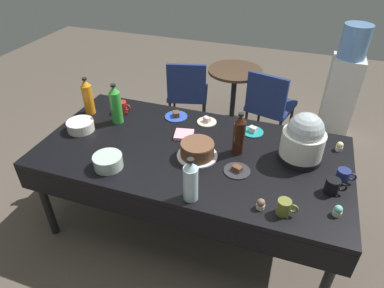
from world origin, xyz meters
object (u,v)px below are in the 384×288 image
(slow_cooker, at_px, (303,139))
(coffee_mug_navy, at_px, (343,176))
(water_cooler, at_px, (343,85))
(soda_bottle_cola, at_px, (239,135))
(cupcake_rose, at_px, (340,146))
(coffee_mug_red, at_px, (122,107))
(potluck_table, at_px, (192,157))
(cupcake_vanilla, at_px, (338,211))
(round_cafe_table, at_px, (234,88))
(dessert_plate_charcoal, at_px, (237,170))
(dessert_plate_cream, at_px, (207,121))
(soda_bottle_orange_juice, at_px, (88,97))
(dessert_plate_cobalt, at_px, (176,116))
(frosted_layer_cake, at_px, (197,150))
(soda_bottle_lime_soda, at_px, (116,105))
(coffee_mug_olive, at_px, (284,207))
(maroon_chair_right, at_px, (269,103))
(cupcake_cocoa, at_px, (261,204))
(glass_salad_bowl, at_px, (108,161))
(maroon_chair_left, at_px, (187,91))
(soda_bottle_water, at_px, (191,181))
(coffee_mug_black, at_px, (333,186))

(slow_cooker, height_order, coffee_mug_navy, slow_cooker)
(water_cooler, bearing_deg, soda_bottle_cola, -113.51)
(cupcake_rose, distance_m, coffee_mug_red, 1.73)
(potluck_table, bearing_deg, cupcake_vanilla, -18.22)
(round_cafe_table, bearing_deg, dessert_plate_charcoal, -76.74)
(dessert_plate_cream, relative_size, water_cooler, 0.13)
(dessert_plate_cream, bearing_deg, soda_bottle_orange_juice, -169.96)
(dessert_plate_cream, relative_size, cupcake_vanilla, 2.33)
(dessert_plate_cobalt, bearing_deg, potluck_table, -55.02)
(dessert_plate_cream, xyz_separation_m, coffee_mug_red, (-0.72, -0.08, 0.04))
(soda_bottle_orange_juice, bearing_deg, dessert_plate_charcoal, -14.70)
(cupcake_vanilla, bearing_deg, potluck_table, 161.78)
(potluck_table, relative_size, round_cafe_table, 3.06)
(potluck_table, height_order, frosted_layer_cake, frosted_layer_cake)
(dessert_plate_cream, xyz_separation_m, soda_bottle_lime_soda, (-0.68, -0.22, 0.14))
(soda_bottle_lime_soda, distance_m, coffee_mug_olive, 1.50)
(maroon_chair_right, bearing_deg, cupcake_cocoa, -84.32)
(potluck_table, relative_size, dessert_plate_cream, 14.00)
(slow_cooker, bearing_deg, dessert_plate_cobalt, 166.03)
(glass_salad_bowl, bearing_deg, cupcake_rose, 25.76)
(maroon_chair_left, bearing_deg, cupcake_rose, -34.26)
(coffee_mug_red, bearing_deg, coffee_mug_olive, -27.11)
(round_cafe_table, bearing_deg, soda_bottle_water, -84.42)
(coffee_mug_black, xyz_separation_m, coffee_mug_red, (-1.68, 0.45, 0.00))
(dessert_plate_cobalt, relative_size, dessert_plate_charcoal, 1.06)
(potluck_table, height_order, soda_bottle_orange_juice, soda_bottle_orange_juice)
(slow_cooker, xyz_separation_m, coffee_mug_red, (-1.47, 0.18, -0.11))
(coffee_mug_navy, distance_m, coffee_mug_red, 1.77)
(dessert_plate_charcoal, distance_m, coffee_mug_black, 0.59)
(frosted_layer_cake, xyz_separation_m, maroon_chair_left, (-0.59, 1.44, -0.31))
(coffee_mug_navy, bearing_deg, soda_bottle_orange_juice, 173.40)
(cupcake_rose, height_order, soda_bottle_water, soda_bottle_water)
(cupcake_rose, xyz_separation_m, soda_bottle_orange_juice, (-1.98, -0.12, 0.12))
(soda_bottle_cola, xyz_separation_m, round_cafe_table, (-0.36, 1.52, -0.40))
(frosted_layer_cake, bearing_deg, cupcake_cocoa, -34.93)
(glass_salad_bowl, relative_size, coffee_mug_red, 1.56)
(dessert_plate_cobalt, distance_m, maroon_chair_right, 1.22)
(slow_cooker, relative_size, water_cooler, 0.29)
(soda_bottle_lime_soda, distance_m, coffee_mug_red, 0.19)
(glass_salad_bowl, bearing_deg, soda_bottle_lime_soda, 113.16)
(soda_bottle_lime_soda, bearing_deg, water_cooler, 43.61)
(glass_salad_bowl, relative_size, cupcake_vanilla, 2.89)
(cupcake_rose, relative_size, cupcake_vanilla, 1.00)
(coffee_mug_red, xyz_separation_m, round_cafe_table, (0.68, 1.29, -0.30))
(soda_bottle_orange_juice, bearing_deg, dessert_plate_cream, 10.04)
(cupcake_rose, xyz_separation_m, coffee_mug_olive, (-0.31, -0.75, 0.02))
(frosted_layer_cake, bearing_deg, soda_bottle_water, -77.10)
(cupcake_rose, height_order, water_cooler, water_cooler)
(dessert_plate_charcoal, relative_size, soda_bottle_cola, 0.56)
(cupcake_cocoa, height_order, soda_bottle_lime_soda, soda_bottle_lime_soda)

